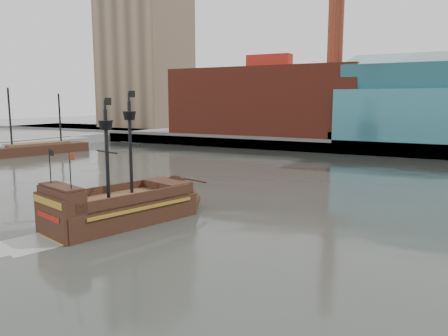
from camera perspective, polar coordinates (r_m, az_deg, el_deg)
The scene contains 6 objects.
ground at distance 27.40m, azimuth -9.45°, elevation -12.62°, with size 400.00×400.00×0.00m, color #2A2C27.
promenade_far at distance 113.58m, azimuth 20.03°, elevation 3.76°, with size 220.00×60.00×2.00m, color slate.
seawall at distance 84.55m, azimuth 17.19°, elevation 2.54°, with size 220.00×1.00×2.60m, color #4C4C49.
skyline at distance 106.23m, azimuth 23.02°, elevation 16.03°, with size 149.00×45.00×62.00m.
pirate_ship at distance 36.82m, azimuth -13.46°, elevation -5.44°, with size 8.61×16.08×11.54m.
docked_vessel at distance 89.10m, azimuth -23.12°, elevation 2.21°, with size 8.54×19.25×12.77m.
Camera 1 is at (15.68, -20.14, 9.95)m, focal length 35.00 mm.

